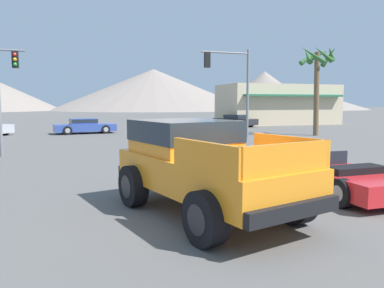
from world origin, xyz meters
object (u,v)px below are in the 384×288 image
Objects in this scene: orange_pickup_truck at (200,161)px; palm_tree_tall at (318,68)px; red_convertible_car at (335,176)px; parked_car_dark at (235,120)px; traffic_light_main at (230,77)px; parked_car_blue at (84,126)px.

orange_pickup_truck is 0.82× the size of palm_tree_tall.
palm_tree_tall reaches higher than red_convertible_car.
traffic_light_main is at bearing -142.33° from parked_car_dark.
palm_tree_tall reaches higher than traffic_light_main.
red_convertible_car is 0.68× the size of palm_tree_tall.
parked_car_dark is 14.90m from parked_car_blue.
parked_car_dark reaches higher than red_convertible_car.
orange_pickup_truck reaches higher than parked_car_dark.
red_convertible_car is at bearing -125.22° from palm_tree_tall.
traffic_light_main is (8.58, -7.26, 3.33)m from parked_car_blue.
traffic_light_main is at bearing -177.58° from palm_tree_tall.
orange_pickup_truck is 1.11× the size of parked_car_blue.
red_convertible_car is at bearing 6.97° from parked_car_blue.
red_convertible_car is at bearing 76.46° from traffic_light_main.
parked_car_dark is 0.83× the size of traffic_light_main.
parked_car_dark reaches higher than parked_car_blue.
palm_tree_tall is at bearing 32.41° from orange_pickup_truck.
parked_car_dark is (9.09, 25.39, 0.19)m from red_convertible_car.
red_convertible_car is 0.74× the size of traffic_light_main.
parked_car_dark is 0.75× the size of palm_tree_tall.
parked_car_dark is at bearing -116.64° from traffic_light_main.
red_convertible_car is at bearing -135.39° from parked_car_dark.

